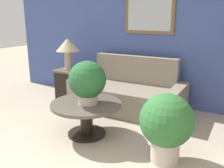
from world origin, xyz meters
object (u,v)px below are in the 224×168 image
at_px(couch_main, 128,94).
at_px(side_table, 69,84).
at_px(table_lamp, 68,47).
at_px(potted_plant_floor, 166,124).
at_px(potted_plant_on_table, 87,81).
at_px(coffee_table, 86,112).

relative_size(couch_main, side_table, 3.20).
height_order(table_lamp, potted_plant_floor, table_lamp).
xyz_separation_m(side_table, potted_plant_on_table, (1.23, -1.15, 0.47)).
bearing_deg(couch_main, potted_plant_floor, -50.07).
bearing_deg(potted_plant_floor, potted_plant_on_table, 174.13).
bearing_deg(potted_plant_floor, side_table, 151.65).
xyz_separation_m(table_lamp, potted_plant_floor, (2.35, -1.27, -0.58)).
bearing_deg(potted_plant_on_table, potted_plant_floor, -5.87).
bearing_deg(potted_plant_on_table, couch_main, 87.84).
distance_m(coffee_table, potted_plant_floor, 1.16).
xyz_separation_m(side_table, potted_plant_floor, (2.35, -1.27, 0.15)).
height_order(couch_main, coffee_table, couch_main).
bearing_deg(potted_plant_floor, couch_main, 129.93).
xyz_separation_m(potted_plant_on_table, potted_plant_floor, (1.12, -0.11, -0.32)).
height_order(side_table, table_lamp, table_lamp).
relative_size(coffee_table, potted_plant_floor, 1.20).
bearing_deg(table_lamp, coffee_table, -43.75).
distance_m(side_table, potted_plant_floor, 2.67).
bearing_deg(potted_plant_on_table, table_lamp, 136.90).
xyz_separation_m(couch_main, side_table, (-1.27, -0.01, 0.02)).
distance_m(couch_main, potted_plant_floor, 1.68).
height_order(couch_main, potted_plant_floor, couch_main).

